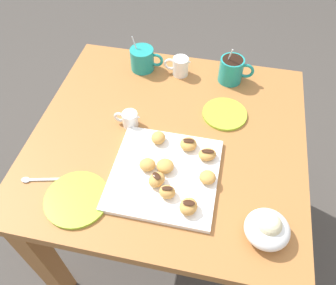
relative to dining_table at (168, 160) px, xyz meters
name	(u,v)px	position (x,y,z in m)	size (l,w,h in m)	color
ground_plane	(168,230)	(0.00, 0.00, -0.59)	(8.00, 8.00, 0.00)	#423D38
dining_table	(168,160)	(0.00, 0.00, 0.00)	(0.89, 0.85, 0.73)	#A36633
pastry_plate_square	(165,174)	(0.02, -0.16, 0.15)	(0.32, 0.32, 0.02)	white
coffee_mug_teal_left	(143,58)	(-0.17, 0.32, 0.19)	(0.13, 0.09, 0.13)	teal
coffee_mug_teal_right	(232,69)	(0.17, 0.32, 0.19)	(0.13, 0.09, 0.15)	teal
cream_pitcher_white	(180,66)	(-0.02, 0.32, 0.18)	(0.10, 0.06, 0.07)	white
ice_cream_bowl	(267,228)	(0.32, -0.29, 0.18)	(0.12, 0.12, 0.09)	white
chocolate_sauce_pitcher	(130,119)	(-0.14, 0.02, 0.17)	(0.09, 0.05, 0.06)	white
saucer_lime_left	(77,199)	(-0.20, -0.29, 0.14)	(0.18, 0.18, 0.01)	#9EC633
saucer_lime_right	(225,114)	(0.17, 0.13, 0.14)	(0.15, 0.15, 0.01)	#9EC633
loose_spoon_near_saucer	(42,180)	(-0.33, -0.25, 0.14)	(0.16, 0.05, 0.01)	silver
beignet_0	(165,166)	(0.02, -0.15, 0.17)	(0.05, 0.05, 0.03)	#D19347
beignet_1	(157,180)	(0.01, -0.20, 0.17)	(0.04, 0.05, 0.04)	#D19347
chocolate_drizzle_1	(157,176)	(0.01, -0.20, 0.19)	(0.03, 0.02, 0.01)	#381E11
beignet_2	(167,192)	(0.05, -0.23, 0.17)	(0.05, 0.04, 0.03)	#D19347
chocolate_drizzle_2	(167,188)	(0.05, -0.23, 0.19)	(0.03, 0.01, 0.01)	#381E11
beignet_3	(188,206)	(0.11, -0.27, 0.17)	(0.05, 0.05, 0.04)	#D19347
chocolate_drizzle_3	(189,203)	(0.11, -0.27, 0.19)	(0.03, 0.02, 0.01)	#381E11
beignet_4	(207,154)	(0.14, -0.08, 0.17)	(0.06, 0.04, 0.03)	#D19347
chocolate_drizzle_4	(208,151)	(0.14, -0.08, 0.19)	(0.04, 0.02, 0.01)	#381E11
beignet_5	(188,144)	(0.07, -0.05, 0.17)	(0.05, 0.05, 0.03)	#D19347
chocolate_drizzle_5	(189,141)	(0.07, -0.05, 0.19)	(0.04, 0.02, 0.01)	#381E11
beignet_6	(208,177)	(0.15, -0.16, 0.17)	(0.05, 0.05, 0.03)	#D19347
beignet_7	(147,165)	(-0.03, -0.15, 0.17)	(0.04, 0.05, 0.03)	#D19347
beignet_8	(158,138)	(-0.02, -0.05, 0.17)	(0.04, 0.05, 0.03)	#D19347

